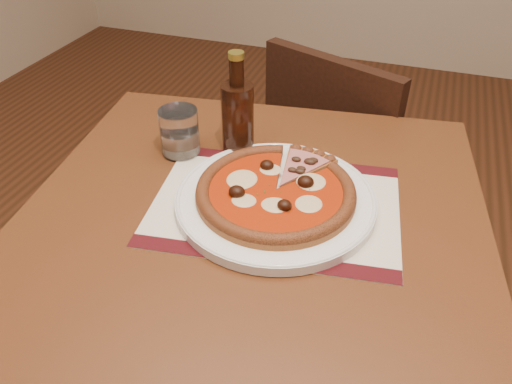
{
  "coord_description": "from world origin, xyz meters",
  "views": [
    {
      "loc": [
        -0.1,
        -0.22,
        1.3
      ],
      "look_at": [
        -0.33,
        0.43,
        0.78
      ],
      "focal_mm": 35.0,
      "sensor_mm": 36.0,
      "label": 1
    }
  ],
  "objects_px": {
    "chair_far": "(341,165)",
    "water_glass": "(180,132)",
    "pizza": "(276,191)",
    "bottle": "(238,116)",
    "plate": "(275,200)",
    "table": "(252,255)"
  },
  "relations": [
    {
      "from": "chair_far",
      "to": "water_glass",
      "type": "xyz_separation_m",
      "value": [
        -0.26,
        -0.47,
        0.32
      ]
    },
    {
      "from": "pizza",
      "to": "bottle",
      "type": "relative_size",
      "value": 1.31
    },
    {
      "from": "plate",
      "to": "water_glass",
      "type": "height_order",
      "value": "water_glass"
    },
    {
      "from": "water_glass",
      "to": "bottle",
      "type": "xyz_separation_m",
      "value": [
        0.11,
        0.04,
        0.04
      ]
    },
    {
      "from": "bottle",
      "to": "chair_far",
      "type": "bearing_deg",
      "value": 70.68
    },
    {
      "from": "water_glass",
      "to": "plate",
      "type": "bearing_deg",
      "value": -23.64
    },
    {
      "from": "water_glass",
      "to": "bottle",
      "type": "height_order",
      "value": "bottle"
    },
    {
      "from": "pizza",
      "to": "chair_far",
      "type": "bearing_deg",
      "value": 87.05
    },
    {
      "from": "plate",
      "to": "bottle",
      "type": "bearing_deg",
      "value": 131.12
    },
    {
      "from": "chair_far",
      "to": "bottle",
      "type": "distance_m",
      "value": 0.58
    },
    {
      "from": "table",
      "to": "water_glass",
      "type": "distance_m",
      "value": 0.28
    },
    {
      "from": "table",
      "to": "plate",
      "type": "xyz_separation_m",
      "value": [
        0.03,
        0.03,
        0.11
      ]
    },
    {
      "from": "bottle",
      "to": "plate",
      "type": "bearing_deg",
      "value": -48.88
    },
    {
      "from": "table",
      "to": "chair_far",
      "type": "distance_m",
      "value": 0.64
    },
    {
      "from": "pizza",
      "to": "water_glass",
      "type": "distance_m",
      "value": 0.25
    },
    {
      "from": "chair_far",
      "to": "pizza",
      "type": "xyz_separation_m",
      "value": [
        -0.03,
        -0.58,
        0.31
      ]
    },
    {
      "from": "table",
      "to": "chair_far",
      "type": "bearing_deg",
      "value": 84.26
    },
    {
      "from": "pizza",
      "to": "plate",
      "type": "bearing_deg",
      "value": 83.99
    },
    {
      "from": "chair_far",
      "to": "plate",
      "type": "xyz_separation_m",
      "value": [
        -0.03,
        -0.58,
        0.29
      ]
    },
    {
      "from": "table",
      "to": "bottle",
      "type": "height_order",
      "value": "bottle"
    },
    {
      "from": "plate",
      "to": "chair_far",
      "type": "bearing_deg",
      "value": 87.05
    },
    {
      "from": "plate",
      "to": "pizza",
      "type": "height_order",
      "value": "pizza"
    }
  ]
}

